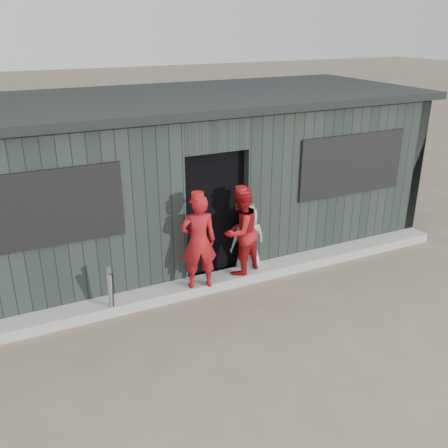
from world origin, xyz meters
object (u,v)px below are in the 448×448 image
bat_left (110,296)px  player_red_right (241,231)px  bat_right (112,295)px  bat_mid (110,292)px  player_red_left (198,242)px  dugout (181,174)px  player_grey_back (248,240)px

bat_left → player_red_right: size_ratio=0.54×
bat_right → player_red_right: 2.09m
bat_mid → player_red_left: 1.38m
bat_left → player_red_left: (1.31, 0.08, 0.50)m
dugout → player_grey_back: bearing=-70.6°
bat_right → player_grey_back: player_grey_back is taller
bat_left → player_grey_back: 2.32m
bat_left → bat_right: 0.04m
dugout → bat_right: bearing=-132.9°
bat_left → player_grey_back: (2.27, 0.41, 0.20)m
bat_right → player_red_left: (1.28, 0.05, 0.51)m
bat_mid → player_red_left: bearing=1.2°
bat_right → dugout: size_ratio=0.08×
bat_mid → player_grey_back: size_ratio=0.70×
bat_mid → player_red_right: bearing=4.8°
bat_mid → dugout: dugout is taller
bat_left → dugout: (1.75, 1.89, 0.93)m
bat_mid → player_grey_back: bearing=8.8°
player_red_left → player_grey_back: size_ratio=1.26×
player_red_left → player_red_right: 0.75m
bat_right → player_red_left: size_ratio=0.49×
bat_mid → player_red_right: player_red_right is taller
player_red_left → dugout: 1.91m
player_red_right → dugout: size_ratio=0.16×
player_red_left → player_grey_back: bearing=-150.0°
bat_right → player_red_right: player_red_right is taller
bat_left → dugout: 2.74m
dugout → bat_left: bearing=-132.9°
bat_left → dugout: dugout is taller
player_red_left → dugout: (0.45, 1.81, 0.44)m
bat_left → bat_right: size_ratio=1.04×
bat_left → bat_mid: bearing=84.5°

